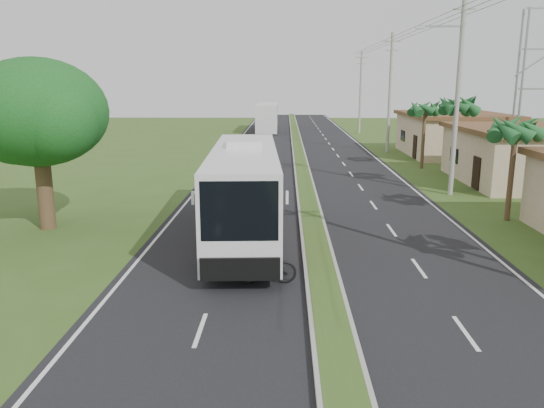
{
  "coord_description": "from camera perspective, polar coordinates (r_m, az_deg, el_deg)",
  "views": [
    {
      "loc": [
        -1.26,
        -12.93,
        6.41
      ],
      "look_at": [
        -1.78,
        7.31,
        1.8
      ],
      "focal_mm": 35.0,
      "sensor_mm": 36.0,
      "label": 1
    }
  ],
  "objects": [
    {
      "name": "shade_tree",
      "position": [
        25.42,
        -24.1,
        8.61
      ],
      "size": [
        6.3,
        6.0,
        7.54
      ],
      "color": "#473321",
      "rests_on": "ground"
    },
    {
      "name": "lane_edge_right",
      "position": [
        34.48,
        14.78,
        1.69
      ],
      "size": [
        0.12,
        160.0,
        0.01
      ],
      "primitive_type": "cube",
      "color": "silver",
      "rests_on": "ground"
    },
    {
      "name": "palm_verge_c",
      "position": [
        33.5,
        19.23,
        9.93
      ],
      "size": [
        2.4,
        2.4,
        5.85
      ],
      "color": "#473321",
      "rests_on": "ground"
    },
    {
      "name": "ground",
      "position": [
        14.49,
        6.48,
        -13.52
      ],
      "size": [
        180.0,
        180.0,
        0.0
      ],
      "primitive_type": "plane",
      "color": "#38501D",
      "rests_on": "ground"
    },
    {
      "name": "coach_bus_main",
      "position": [
        22.26,
        -2.96,
        2.02
      ],
      "size": [
        3.28,
        12.74,
        4.08
      ],
      "rotation": [
        0.0,
        0.0,
        0.05
      ],
      "color": "silver",
      "rests_on": "ground"
    },
    {
      "name": "lane_edge_left",
      "position": [
        33.99,
        -7.78,
        1.84
      ],
      "size": [
        0.12,
        160.0,
        0.01
      ],
      "primitive_type": "cube",
      "color": "silver",
      "rests_on": "ground"
    },
    {
      "name": "palm_verge_d",
      "position": [
        42.31,
        16.15,
        9.81
      ],
      "size": [
        2.4,
        2.4,
        5.25
      ],
      "color": "#473321",
      "rests_on": "ground"
    },
    {
      "name": "median_strip",
      "position": [
        33.55,
        3.59,
        1.97
      ],
      "size": [
        1.2,
        160.0,
        0.18
      ],
      "color": "gray",
      "rests_on": "ground"
    },
    {
      "name": "motorcyclist",
      "position": [
        17.3,
        -0.59,
        -6.24
      ],
      "size": [
        1.97,
        0.61,
        2.16
      ],
      "rotation": [
        0.0,
        0.0,
        0.03
      ],
      "color": "black",
      "rests_on": "ground"
    },
    {
      "name": "coach_bus_far",
      "position": [
        73.66,
        -0.53,
        9.48
      ],
      "size": [
        2.96,
        12.8,
        3.72
      ],
      "rotation": [
        0.0,
        0.0,
        0.01
      ],
      "color": "silver",
      "rests_on": "ground"
    },
    {
      "name": "utility_pole_b",
      "position": [
        32.43,
        19.35,
        11.85
      ],
      "size": [
        3.2,
        0.28,
        12.0
      ],
      "color": "gray",
      "rests_on": "ground"
    },
    {
      "name": "road_asphalt",
      "position": [
        33.57,
        3.58,
        1.81
      ],
      "size": [
        14.0,
        160.0,
        0.02
      ],
      "primitive_type": "cube",
      "color": "black",
      "rests_on": "ground"
    },
    {
      "name": "shop_far",
      "position": [
        51.45,
        18.86,
        7.15
      ],
      "size": [
        8.6,
        11.6,
        3.82
      ],
      "color": "tan",
      "rests_on": "ground"
    },
    {
      "name": "shop_mid",
      "position": [
        38.39,
        24.96,
        4.82
      ],
      "size": [
        7.6,
        10.6,
        3.67
      ],
      "color": "tan",
      "rests_on": "ground"
    },
    {
      "name": "utility_pole_d",
      "position": [
        71.61,
        9.49,
        11.87
      ],
      "size": [
        1.6,
        0.28,
        10.5
      ],
      "color": "gray",
      "rests_on": "ground"
    },
    {
      "name": "utility_pole_c",
      "position": [
        51.86,
        12.57,
        11.72
      ],
      "size": [
        1.6,
        0.28,
        11.0
      ],
      "color": "gray",
      "rests_on": "ground"
    },
    {
      "name": "palm_verge_b",
      "position": [
        27.19,
        24.75,
        7.34
      ],
      "size": [
        2.4,
        2.4,
        5.05
      ],
      "color": "#473321",
      "rests_on": "ground"
    }
  ]
}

